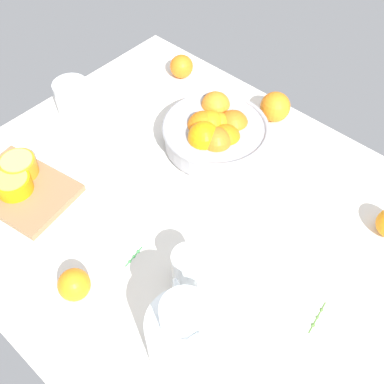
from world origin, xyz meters
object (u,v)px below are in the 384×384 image
object	(u,v)px
fruit_bowl	(215,132)
loose_orange_2	(74,285)
loose_orange_0	(275,107)
juice_glass	(74,103)
second_glass	(188,270)
orange_half_1	(19,166)
cutting_board	(22,190)
orange_half_0	(13,184)
loose_orange_3	(181,67)
juice_pitcher	(185,337)

from	to	relation	value
fruit_bowl	loose_orange_2	xyz separation A→B (cm)	(6.41, -51.64, -1.53)
fruit_bowl	loose_orange_0	distance (cm)	19.90
juice_glass	second_glass	size ratio (longest dim) A/B	1.19
orange_half_1	second_glass	bearing A→B (deg)	7.18
cutting_board	juice_glass	bearing A→B (deg)	113.07
orange_half_0	loose_orange_3	size ratio (longest dim) A/B	1.22
orange_half_1	juice_pitcher	bearing A→B (deg)	-4.82
orange_half_0	loose_orange_3	xyz separation A→B (cm)	(-2.07, 60.66, -0.42)
second_glass	juice_glass	bearing A→B (deg)	163.48
cutting_board	loose_orange_2	xyz separation A→B (cm)	(30.98, -8.20, 2.45)
cutting_board	orange_half_1	distance (cm)	5.77
juice_pitcher	orange_half_0	bearing A→B (deg)	179.02
juice_glass	second_glass	bearing A→B (deg)	-16.52
cutting_board	orange_half_1	size ratio (longest dim) A/B	2.91
fruit_bowl	juice_pitcher	bearing A→B (deg)	-55.50
second_glass	loose_orange_2	bearing A→B (deg)	-131.20
juice_glass	orange_half_1	bearing A→B (deg)	-72.34
juice_glass	loose_orange_0	xyz separation A→B (cm)	(40.94, 36.35, -1.08)
second_glass	loose_orange_0	bearing A→B (deg)	107.19
orange_half_0	loose_orange_2	xyz separation A→B (cm)	(31.16, -7.08, -0.57)
juice_pitcher	second_glass	size ratio (longest dim) A/B	1.93
juice_pitcher	orange_half_1	size ratio (longest dim) A/B	2.19
loose_orange_2	juice_pitcher	bearing A→B (deg)	13.82
juice_glass	loose_orange_2	bearing A→B (deg)	-39.28
fruit_bowl	orange_half_1	world-z (taller)	fruit_bowl
fruit_bowl	juice_pitcher	world-z (taller)	juice_pitcher
juice_glass	orange_half_0	world-z (taller)	juice_glass
cutting_board	loose_orange_0	xyz separation A→B (cm)	(29.74, 62.65, 3.23)
loose_orange_3	juice_glass	bearing A→B (deg)	-105.06
juice_glass	fruit_bowl	bearing A→B (deg)	25.60
juice_glass	cutting_board	world-z (taller)	juice_glass
orange_half_1	juice_glass	bearing A→B (deg)	107.66
orange_half_1	loose_orange_2	bearing A→B (deg)	-17.79
juice_glass	loose_orange_2	xyz separation A→B (cm)	(42.18, -34.50, -1.87)
second_glass	loose_orange_3	distance (cm)	69.88
fruit_bowl	orange_half_0	distance (cm)	50.99
juice_pitcher	juice_glass	world-z (taller)	juice_pitcher
orange_half_1	loose_orange_2	world-z (taller)	loose_orange_2
second_glass	cutting_board	world-z (taller)	second_glass
orange_half_0	orange_half_1	world-z (taller)	orange_half_1
fruit_bowl	orange_half_0	world-z (taller)	fruit_bowl
loose_orange_0	orange_half_0	bearing A→B (deg)	-115.14
second_glass	loose_orange_0	distance (cm)	55.89
juice_pitcher	loose_orange_0	size ratio (longest dim) A/B	2.28
cutting_board	orange_half_0	world-z (taller)	orange_half_0
juice_pitcher	loose_orange_0	bearing A→B (deg)	111.97
second_glass	orange_half_0	xyz separation A→B (cm)	(-46.45, -10.38, -0.48)
cutting_board	orange_half_0	distance (cm)	3.22
juice_pitcher	fruit_bowl	bearing A→B (deg)	124.50
second_glass	loose_orange_3	world-z (taller)	second_glass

